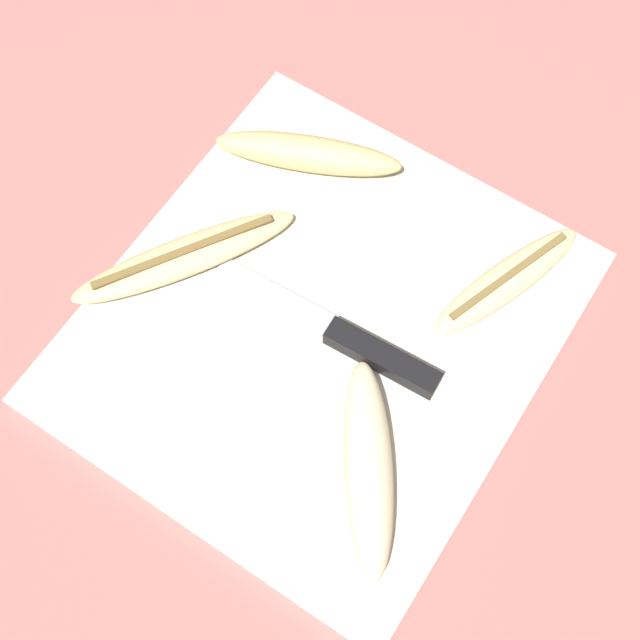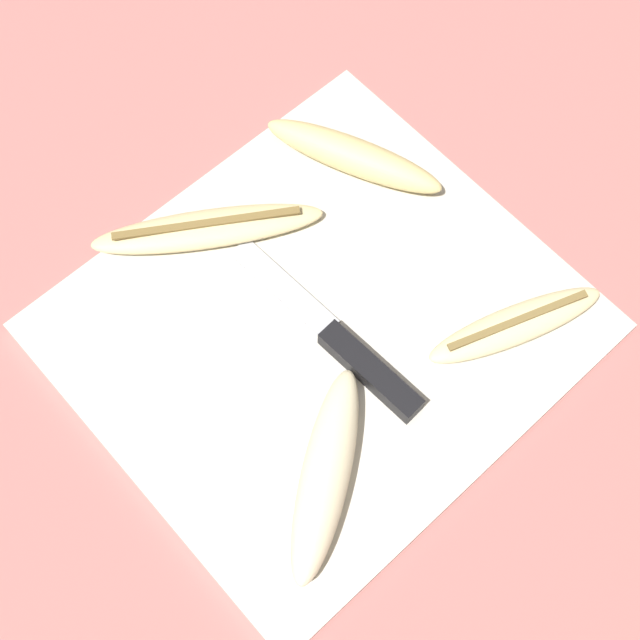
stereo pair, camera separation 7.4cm
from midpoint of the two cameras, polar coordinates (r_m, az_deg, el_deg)
The scene contains 7 objects.
ground_plane at distance 0.76m, azimuth -2.77°, elevation -0.98°, with size 4.00×4.00×0.00m, color #B76B66.
cutting_board at distance 0.75m, azimuth -2.79°, elevation -0.81°, with size 0.39×0.36×0.01m.
knife at distance 0.73m, azimuth 0.03°, elevation -1.91°, with size 0.03×0.21×0.02m.
banana_bright_far at distance 0.69m, azimuth 0.04°, elevation -9.73°, with size 0.16×0.13×0.03m.
banana_ripe_center at distance 0.78m, azimuth -11.37°, elevation 3.69°, with size 0.19×0.14×0.02m.
banana_soft_right at distance 0.76m, azimuth 9.19°, elevation 2.20°, with size 0.16×0.09×0.02m.
banana_golden_short at distance 0.81m, azimuth -3.38°, elevation 10.31°, with size 0.10×0.17×0.03m.
Camera 1 is at (-0.24, -0.16, 0.70)m, focal length 50.00 mm.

